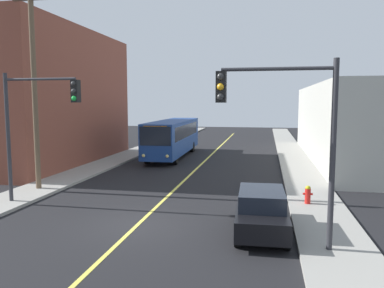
{
  "coord_description": "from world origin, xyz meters",
  "views": [
    {
      "loc": [
        4.9,
        -14.0,
        4.82
      ],
      "look_at": [
        0.0,
        11.21,
        2.0
      ],
      "focal_mm": 35.82,
      "sensor_mm": 36.0,
      "label": 1
    }
  ],
  "objects_px": {
    "city_bus": "(173,136)",
    "traffic_signal_left_corner": "(37,113)",
    "traffic_signal_right_corner": "(283,119)",
    "parked_car_black": "(261,211)",
    "utility_pole_near": "(34,72)",
    "fire_hydrant": "(308,194)"
  },
  "relations": [
    {
      "from": "parked_car_black",
      "to": "traffic_signal_right_corner",
      "type": "relative_size",
      "value": 0.74
    },
    {
      "from": "traffic_signal_left_corner",
      "to": "fire_hydrant",
      "type": "distance_m",
      "value": 12.99
    },
    {
      "from": "parked_car_black",
      "to": "city_bus",
      "type": "bearing_deg",
      "value": 113.01
    },
    {
      "from": "fire_hydrant",
      "to": "traffic_signal_right_corner",
      "type": "bearing_deg",
      "value": -104.36
    },
    {
      "from": "parked_car_black",
      "to": "traffic_signal_right_corner",
      "type": "xyz_separation_m",
      "value": [
        0.62,
        -1.58,
        3.46
      ]
    },
    {
      "from": "traffic_signal_left_corner",
      "to": "fire_hydrant",
      "type": "height_order",
      "value": "traffic_signal_left_corner"
    },
    {
      "from": "utility_pole_near",
      "to": "fire_hydrant",
      "type": "height_order",
      "value": "utility_pole_near"
    },
    {
      "from": "parked_car_black",
      "to": "traffic_signal_right_corner",
      "type": "bearing_deg",
      "value": -68.61
    },
    {
      "from": "parked_car_black",
      "to": "utility_pole_near",
      "type": "relative_size",
      "value": 0.39
    },
    {
      "from": "traffic_signal_right_corner",
      "to": "fire_hydrant",
      "type": "bearing_deg",
      "value": 75.64
    },
    {
      "from": "traffic_signal_left_corner",
      "to": "traffic_signal_right_corner",
      "type": "xyz_separation_m",
      "value": [
        10.82,
        -3.46,
        0.0
      ]
    },
    {
      "from": "parked_car_black",
      "to": "traffic_signal_left_corner",
      "type": "distance_m",
      "value": 10.94
    },
    {
      "from": "parked_car_black",
      "to": "fire_hydrant",
      "type": "xyz_separation_m",
      "value": [
        2.06,
        4.04,
        -0.26
      ]
    },
    {
      "from": "traffic_signal_right_corner",
      "to": "fire_hydrant",
      "type": "relative_size",
      "value": 7.14
    },
    {
      "from": "city_bus",
      "to": "utility_pole_near",
      "type": "bearing_deg",
      "value": -106.04
    },
    {
      "from": "parked_car_black",
      "to": "traffic_signal_left_corner",
      "type": "height_order",
      "value": "traffic_signal_left_corner"
    },
    {
      "from": "city_bus",
      "to": "parked_car_black",
      "type": "bearing_deg",
      "value": -66.99
    },
    {
      "from": "traffic_signal_right_corner",
      "to": "parked_car_black",
      "type": "bearing_deg",
      "value": 111.39
    },
    {
      "from": "utility_pole_near",
      "to": "traffic_signal_left_corner",
      "type": "xyz_separation_m",
      "value": [
        1.81,
        -2.68,
        -2.12
      ]
    },
    {
      "from": "city_bus",
      "to": "traffic_signal_left_corner",
      "type": "distance_m",
      "value": 17.16
    },
    {
      "from": "parked_car_black",
      "to": "utility_pole_near",
      "type": "distance_m",
      "value": 14.01
    },
    {
      "from": "city_bus",
      "to": "utility_pole_near",
      "type": "relative_size",
      "value": 1.06
    }
  ]
}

